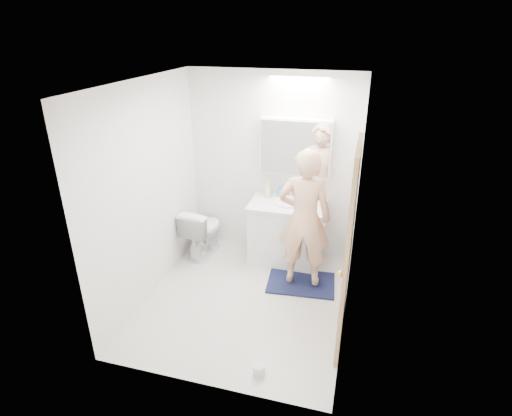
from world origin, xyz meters
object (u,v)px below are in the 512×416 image
(medicine_cabinet, at_px, (296,147))
(toothbrush_cup, at_px, (311,198))
(vanity_cabinet, at_px, (286,234))
(person, at_px, (304,219))
(soap_bottle_b, at_px, (281,191))
(toilet, at_px, (203,231))
(soap_bottle_a, at_px, (268,190))
(toilet_paper_roll, at_px, (259,370))

(medicine_cabinet, xyz_separation_m, toothbrush_cup, (0.23, -0.05, -0.63))
(vanity_cabinet, xyz_separation_m, person, (0.29, -0.48, 0.48))
(vanity_cabinet, height_order, soap_bottle_b, soap_bottle_b)
(toilet, height_order, soap_bottle_b, soap_bottle_b)
(vanity_cabinet, bearing_deg, soap_bottle_a, 152.96)
(toilet, relative_size, toilet_paper_roll, 6.30)
(vanity_cabinet, bearing_deg, toothbrush_cup, 31.06)
(soap_bottle_a, relative_size, toilet_paper_roll, 1.91)
(vanity_cabinet, distance_m, medicine_cabinet, 1.13)
(toilet, height_order, soap_bottle_a, soap_bottle_a)
(medicine_cabinet, relative_size, soap_bottle_a, 4.20)
(toilet, height_order, person, person)
(medicine_cabinet, xyz_separation_m, toilet_paper_roll, (0.12, -2.18, -1.45))
(toilet, bearing_deg, medicine_cabinet, -157.90)
(medicine_cabinet, relative_size, toothbrush_cup, 8.51)
(toilet, distance_m, person, 1.55)
(vanity_cabinet, relative_size, soap_bottle_a, 4.29)
(soap_bottle_a, xyz_separation_m, toothbrush_cup, (0.56, 0.01, -0.06))
(toilet_paper_roll, bearing_deg, soap_bottle_a, 102.10)
(soap_bottle_a, distance_m, soap_bottle_b, 0.17)
(person, bearing_deg, soap_bottle_b, -62.63)
(person, height_order, toothbrush_cup, person)
(soap_bottle_b, distance_m, toilet_paper_roll, 2.33)
(vanity_cabinet, height_order, person, person)
(toilet, bearing_deg, vanity_cabinet, -167.73)
(toilet, xyz_separation_m, person, (1.41, -0.37, 0.53))
(toilet, bearing_deg, soap_bottle_b, -156.98)
(vanity_cabinet, bearing_deg, soap_bottle_b, 125.64)
(medicine_cabinet, relative_size, soap_bottle_b, 5.04)
(vanity_cabinet, xyz_separation_m, toilet, (-1.12, -0.11, -0.04))
(medicine_cabinet, height_order, toothbrush_cup, medicine_cabinet)
(toilet, height_order, toothbrush_cup, toothbrush_cup)
(toilet, relative_size, toothbrush_cup, 6.71)
(medicine_cabinet, xyz_separation_m, person, (0.25, -0.69, -0.63))
(toilet_paper_roll, bearing_deg, toothbrush_cup, 87.19)
(vanity_cabinet, relative_size, toothbrush_cup, 8.71)
(medicine_cabinet, height_order, toilet_paper_roll, medicine_cabinet)
(soap_bottle_b, bearing_deg, medicine_cabinet, 10.15)
(toilet, height_order, toilet_paper_roll, toilet)
(soap_bottle_a, bearing_deg, toilet_paper_roll, -77.90)
(toilet, relative_size, soap_bottle_a, 3.31)
(vanity_cabinet, relative_size, medicine_cabinet, 1.02)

